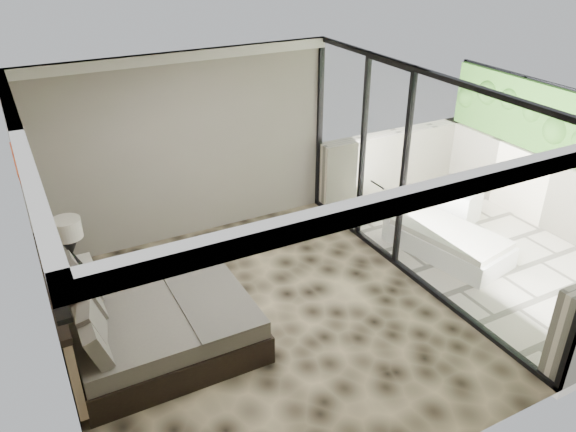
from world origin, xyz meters
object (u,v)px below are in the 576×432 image
nightstand (75,284)px  ottoman (459,205)px  bed (150,320)px  lounger (444,238)px  table_lamp (68,237)px

nightstand → ottoman: (5.87, -0.59, 0.00)m
bed → lounger: size_ratio=1.08×
nightstand → ottoman: bearing=-23.7°
nightstand → lounger: size_ratio=0.28×
bed → lounger: (4.37, 0.02, -0.12)m
nightstand → lounger: bearing=-31.8°
bed → table_lamp: 1.52m
table_lamp → nightstand: bearing=-153.4°
bed → table_lamp: table_lamp is taller
bed → table_lamp: size_ratio=3.16×
nightstand → lounger: 5.15m
bed → nightstand: size_ratio=3.83×
table_lamp → ottoman: size_ratio=1.20×
bed → nightstand: bed is taller
bed → table_lamp: (-0.59, 1.27, 0.60)m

